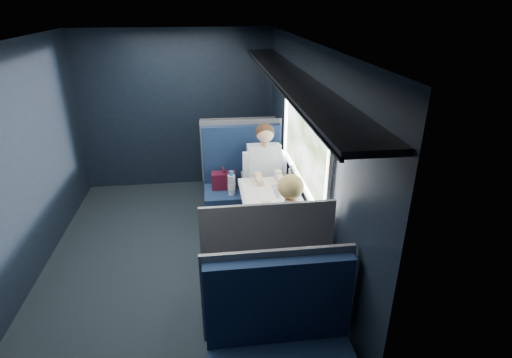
{
  "coord_description": "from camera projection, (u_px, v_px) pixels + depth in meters",
  "views": [
    {
      "loc": [
        0.43,
        -3.72,
        2.65
      ],
      "look_at": [
        0.9,
        0.0,
        0.95
      ],
      "focal_mm": 28.0,
      "sensor_mm": 36.0,
      "label": 1
    }
  ],
  "objects": [
    {
      "name": "room_shell",
      "position": [
        165.0,
        133.0,
        3.8
      ],
      "size": [
        3.0,
        4.4,
        2.4
      ],
      "color": "black",
      "rests_on": "ground"
    },
    {
      "name": "seat_bay_far",
      "position": [
        263.0,
        274.0,
        3.54
      ],
      "size": [
        1.04,
        0.62,
        1.26
      ],
      "color": "#0D1B3B",
      "rests_on": "ground"
    },
    {
      "name": "bottle_small",
      "position": [
        291.0,
        176.0,
        4.43
      ],
      "size": [
        0.07,
        0.07,
        0.24
      ],
      "color": "silver",
      "rests_on": "table"
    },
    {
      "name": "woman",
      "position": [
        288.0,
        232.0,
        3.59
      ],
      "size": [
        0.53,
        0.56,
        1.32
      ],
      "color": "black",
      "rests_on": "ground"
    },
    {
      "name": "papers",
      "position": [
        274.0,
        199.0,
        4.15
      ],
      "size": [
        0.6,
        0.86,
        0.01
      ],
      "primitive_type": "cube",
      "rotation": [
        0.0,
        0.0,
        0.0
      ],
      "color": "white",
      "rests_on": "table"
    },
    {
      "name": "ground",
      "position": [
        175.0,
        262.0,
        4.41
      ],
      "size": [
        2.8,
        4.2,
        0.01
      ],
      "primitive_type": "cube",
      "color": "black"
    },
    {
      "name": "man",
      "position": [
        265.0,
        172.0,
        4.87
      ],
      "size": [
        0.53,
        0.56,
        1.32
      ],
      "color": "black",
      "rests_on": "ground"
    },
    {
      "name": "cup",
      "position": [
        278.0,
        175.0,
        4.61
      ],
      "size": [
        0.08,
        0.08,
        0.1
      ],
      "primitive_type": "cylinder",
      "color": "white",
      "rests_on": "table"
    },
    {
      "name": "table",
      "position": [
        268.0,
        203.0,
        4.25
      ],
      "size": [
        0.62,
        1.0,
        0.74
      ],
      "color": "#54565E",
      "rests_on": "ground"
    },
    {
      "name": "laptop",
      "position": [
        290.0,
        186.0,
        4.3
      ],
      "size": [
        0.25,
        0.33,
        0.24
      ],
      "color": "silver",
      "rests_on": "table"
    },
    {
      "name": "seat_row_front",
      "position": [
        238.0,
        163.0,
        5.96
      ],
      "size": [
        1.04,
        0.51,
        1.16
      ],
      "color": "#0D1B3B",
      "rests_on": "ground"
    },
    {
      "name": "seat_bay_near",
      "position": [
        243.0,
        189.0,
        5.12
      ],
      "size": [
        1.04,
        0.62,
        1.26
      ],
      "color": "#0D1B3B",
      "rests_on": "ground"
    }
  ]
}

